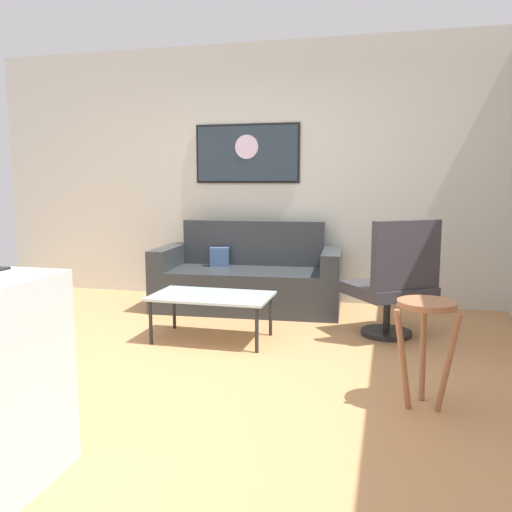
% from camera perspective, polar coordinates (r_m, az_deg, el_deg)
% --- Properties ---
extents(ground, '(6.40, 6.40, 0.04)m').
position_cam_1_polar(ground, '(3.86, -8.45, -12.32)').
color(ground, tan).
extents(back_wall, '(6.40, 0.05, 2.80)m').
position_cam_1_polar(back_wall, '(5.93, 0.46, 8.85)').
color(back_wall, beige).
rests_on(back_wall, ground).
extents(couch, '(1.94, 0.94, 0.90)m').
position_cam_1_polar(couch, '(5.51, -0.82, -2.60)').
color(couch, '#2B2F32').
rests_on(couch, ground).
extents(coffee_table, '(0.99, 0.57, 0.38)m').
position_cam_1_polar(coffee_table, '(4.42, -4.76, -4.57)').
color(coffee_table, silver).
rests_on(coffee_table, ground).
extents(armchair, '(0.85, 0.84, 1.01)m').
position_cam_1_polar(armchair, '(4.58, 14.67, -2.73)').
color(armchair, black).
rests_on(armchair, ground).
extents(bar_stool, '(0.38, 0.38, 0.64)m').
position_cam_1_polar(bar_stool, '(3.23, 17.84, -6.98)').
color(bar_stool, '#9A6240').
rests_on(bar_stool, ground).
extents(wall_painting, '(1.18, 0.03, 0.64)m').
position_cam_1_polar(wall_painting, '(5.93, -0.98, 10.99)').
color(wall_painting, black).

